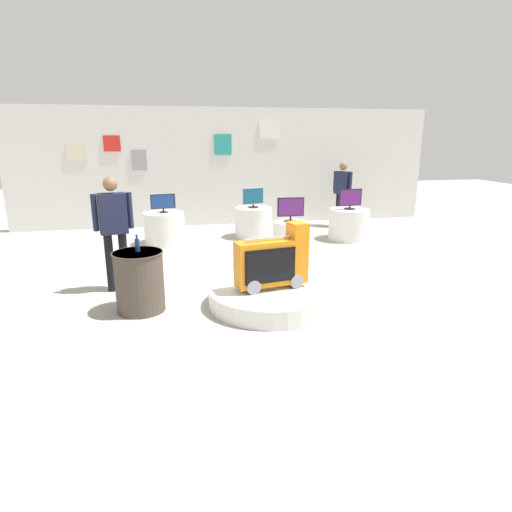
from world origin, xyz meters
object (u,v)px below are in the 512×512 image
Objects in this scene: novelty_firetruck_tv at (273,263)px; tv_on_far_right at (253,197)px; display_pedestal_left_rear at (349,224)px; bottle_on_side_table at (137,245)px; tv_on_right_rear at (291,209)px; display_pedestal_far_right at (253,222)px; display_pedestal_center_rear at (164,228)px; display_pedestal_right_rear at (290,239)px; shopper_browsing_rear at (114,225)px; shopper_browsing_near_truck at (342,189)px; tv_on_left_rear at (350,199)px; side_table_round at (140,281)px; main_display_pedestal at (271,296)px; tv_on_center_rear at (163,202)px.

novelty_firetruck_tv is 4.15m from tv_on_far_right.
display_pedestal_left_rear is 4.01× the size of bottle_on_side_table.
tv_on_right_rear is 1.91m from display_pedestal_far_right.
display_pedestal_far_right is (1.98, 0.28, 0.00)m from display_pedestal_center_rear.
display_pedestal_right_rear is 3.33m from shopper_browsing_rear.
shopper_browsing_near_truck reaches higher than display_pedestal_far_right.
tv_on_left_rear reaches higher than side_table_round.
bottle_on_side_table is (-2.63, -2.15, 0.54)m from display_pedestal_right_rear.
tv_on_center_rear is at bearing 110.39° from main_display_pedestal.
main_display_pedestal is at bearing 170.19° from novelty_firetruck_tv.
shopper_browsing_rear is at bearing -103.32° from tv_on_center_rear.
bottle_on_side_table is at bearing -66.38° from shopper_browsing_rear.
tv_on_left_rear is at bearing 37.31° from bottle_on_side_table.
display_pedestal_right_rear is (-1.67, -1.13, 0.00)m from display_pedestal_left_rear.
display_pedestal_far_right is (-2.03, 0.65, 0.00)m from display_pedestal_left_rear.
display_pedestal_right_rear is 0.80× the size of display_pedestal_far_right.
main_display_pedestal is 5.77m from shopper_browsing_near_truck.
shopper_browsing_near_truck reaches higher than display_pedestal_right_rear.
tv_on_right_rear reaches higher than side_table_round.
display_pedestal_left_rear is 1.12× the size of side_table_round.
side_table_round is (-0.29, -3.67, 0.07)m from display_pedestal_center_rear.
side_table_round is at bearing -119.89° from tv_on_far_right.
display_pedestal_left_rear reaches higher than main_display_pedestal.
tv_on_right_rear is (2.34, -1.50, 0.58)m from display_pedestal_center_rear.
tv_on_right_rear is at bearing -78.61° from display_pedestal_far_right.
display_pedestal_left_rear is 2.02m from display_pedestal_right_rear.
tv_on_far_right is (-0.00, -0.00, 0.57)m from display_pedestal_far_right.
shopper_browsing_rear reaches higher than tv_on_left_rear.
side_table_round is at bearing -142.49° from tv_on_left_rear.
side_table_round is 0.48m from bottle_on_side_table.
display_pedestal_right_rear is at bearing -129.06° from shopper_browsing_near_truck.
tv_on_center_rear is 0.76× the size of display_pedestal_right_rear.
display_pedestal_left_rear is 2.20m from tv_on_far_right.
main_display_pedestal is at bearing -5.79° from bottle_on_side_table.
side_table_round is at bearing -119.88° from display_pedestal_far_right.
tv_on_far_right is 2.39× the size of bottle_on_side_table.
display_pedestal_center_rear is at bearing 110.35° from main_display_pedestal.
tv_on_center_rear is 2.07m from display_pedestal_far_right.
tv_on_right_rear is 0.64× the size of side_table_round.
main_display_pedestal is at bearing -121.53° from shopper_browsing_near_truck.
bottle_on_side_table is (-1.73, 0.18, 0.29)m from novelty_firetruck_tv.
side_table_round is (-1.71, 0.15, 0.28)m from main_display_pedestal.
tv_on_center_rear is 0.32× the size of shopper_browsing_near_truck.
tv_on_left_rear is at bearing 27.46° from shopper_browsing_rear.
main_display_pedestal is 4.08m from display_pedestal_center_rear.
tv_on_far_right is (1.98, 0.28, 0.57)m from display_pedestal_center_rear.
tv_on_left_rear is 0.80× the size of display_pedestal_right_rear.
side_table_round reaches higher than display_pedestal_center_rear.
novelty_firetruck_tv reaches higher than display_pedestal_center_rear.
display_pedestal_right_rear is (-1.67, -1.12, -0.57)m from tv_on_left_rear.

